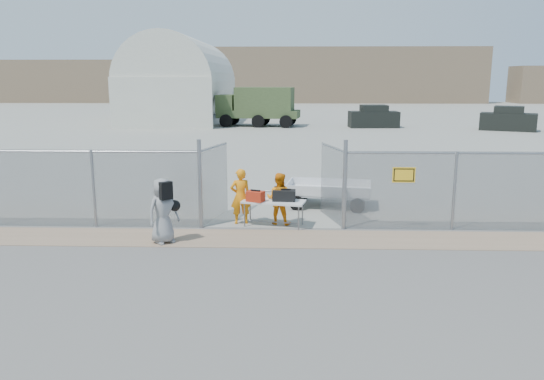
{
  "coord_description": "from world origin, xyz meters",
  "views": [
    {
      "loc": [
        0.47,
        -12.33,
        4.15
      ],
      "look_at": [
        0.0,
        2.0,
        1.1
      ],
      "focal_mm": 35.0,
      "sensor_mm": 36.0,
      "label": 1
    }
  ],
  "objects_px": {
    "security_worker_right": "(279,199)",
    "visitor": "(163,211)",
    "folding_table": "(274,213)",
    "security_worker_left": "(240,196)",
    "utility_trailer": "(329,194)"
  },
  "relations": [
    {
      "from": "security_worker_left",
      "to": "utility_trailer",
      "type": "distance_m",
      "value": 3.53
    },
    {
      "from": "security_worker_right",
      "to": "visitor",
      "type": "height_order",
      "value": "visitor"
    },
    {
      "from": "visitor",
      "to": "utility_trailer",
      "type": "height_order",
      "value": "visitor"
    },
    {
      "from": "security_worker_right",
      "to": "utility_trailer",
      "type": "distance_m",
      "value": 2.77
    },
    {
      "from": "security_worker_left",
      "to": "visitor",
      "type": "bearing_deg",
      "value": 33.18
    },
    {
      "from": "security_worker_left",
      "to": "visitor",
      "type": "relative_size",
      "value": 0.96
    },
    {
      "from": "folding_table",
      "to": "security_worker_right",
      "type": "relative_size",
      "value": 1.16
    },
    {
      "from": "security_worker_left",
      "to": "utility_trailer",
      "type": "xyz_separation_m",
      "value": [
        2.7,
        2.24,
        -0.39
      ]
    },
    {
      "from": "folding_table",
      "to": "security_worker_right",
      "type": "height_order",
      "value": "security_worker_right"
    },
    {
      "from": "security_worker_right",
      "to": "utility_trailer",
      "type": "xyz_separation_m",
      "value": [
        1.6,
        2.24,
        -0.33
      ]
    },
    {
      "from": "visitor",
      "to": "utility_trailer",
      "type": "bearing_deg",
      "value": 1.06
    },
    {
      "from": "folding_table",
      "to": "visitor",
      "type": "xyz_separation_m",
      "value": [
        -2.76,
        -1.65,
        0.47
      ]
    },
    {
      "from": "folding_table",
      "to": "utility_trailer",
      "type": "relative_size",
      "value": 0.5
    },
    {
      "from": "security_worker_left",
      "to": "visitor",
      "type": "distance_m",
      "value": 2.59
    },
    {
      "from": "security_worker_left",
      "to": "visitor",
      "type": "xyz_separation_m",
      "value": [
        -1.8,
        -1.87,
        0.03
      ]
    }
  ]
}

